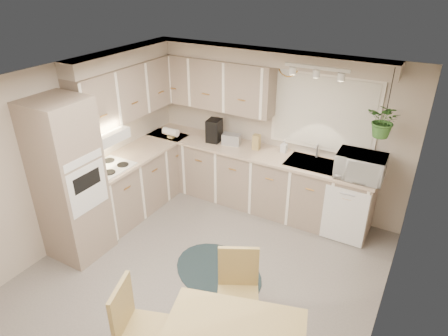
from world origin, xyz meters
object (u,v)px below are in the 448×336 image
at_px(chair_back, 238,297).
at_px(microwave, 361,164).
at_px(chair_left, 145,328).
at_px(braided_rug, 218,271).

xyz_separation_m(chair_back, microwave, (0.61, 2.22, 0.68)).
height_order(chair_left, chair_back, chair_left).
relative_size(chair_left, microwave, 1.55).
relative_size(braided_rug, microwave, 2.02).
relative_size(chair_left, chair_back, 1.01).
xyz_separation_m(chair_left, braided_rug, (-0.06, 1.43, -0.47)).
bearing_deg(chair_left, chair_back, 124.61).
distance_m(chair_left, microwave, 3.27).
xyz_separation_m(chair_left, microwave, (1.17, 2.98, 0.68)).
height_order(chair_back, braided_rug, chair_back).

